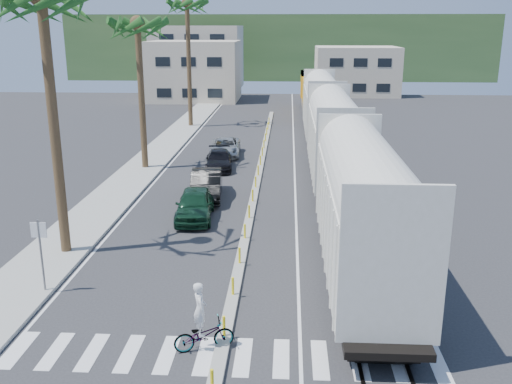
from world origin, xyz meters
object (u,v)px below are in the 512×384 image
(car_lead, at_px, (195,204))
(cyclist, at_px, (203,329))
(car_second, at_px, (206,185))
(street_sign, at_px, (40,246))

(car_lead, relative_size, cyclist, 2.05)
(car_second, bearing_deg, cyclist, -87.56)
(street_sign, distance_m, cyclist, 7.72)
(street_sign, xyz_separation_m, cyclist, (6.70, -3.62, -1.25))
(car_lead, distance_m, car_second, 3.83)
(car_lead, relative_size, car_second, 0.93)
(car_lead, distance_m, cyclist, 12.97)
(car_lead, bearing_deg, street_sign, -119.63)
(street_sign, bearing_deg, cyclist, -28.38)
(car_second, xyz_separation_m, cyclist, (2.23, -16.59, -0.11))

